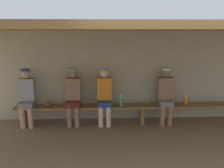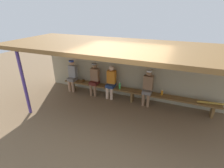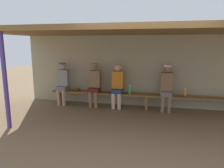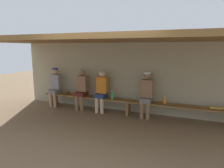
{
  "view_description": "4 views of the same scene",
  "coord_description": "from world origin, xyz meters",
  "px_view_note": "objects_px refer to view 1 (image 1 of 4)",
  "views": [
    {
      "loc": [
        -0.93,
        -3.56,
        2.17
      ],
      "look_at": [
        -0.72,
        1.35,
        1.03
      ],
      "focal_mm": 36.17,
      "sensor_mm": 36.0,
      "label": 1
    },
    {
      "loc": [
        1.44,
        -4.11,
        3.32
      ],
      "look_at": [
        -0.65,
        1.07,
        0.82
      ],
      "focal_mm": 27.07,
      "sensor_mm": 36.0,
      "label": 2
    },
    {
      "loc": [
        0.29,
        -4.52,
        1.93
      ],
      "look_at": [
        -0.96,
        1.08,
        0.82
      ],
      "focal_mm": 33.23,
      "sensor_mm": 36.0,
      "label": 3
    },
    {
      "loc": [
        1.75,
        -4.12,
        2.03
      ],
      "look_at": [
        -0.42,
        1.26,
        0.98
      ],
      "focal_mm": 32.11,
      "sensor_mm": 36.0,
      "label": 4
    }
  ],
  "objects_px": {
    "player_in_blue": "(165,93)",
    "water_bottle_green": "(186,100)",
    "water_bottle_clear": "(121,101)",
    "player_near_post": "(73,94)",
    "bench": "(142,108)",
    "player_with_sunglasses": "(104,95)",
    "baseball_glove_tan": "(48,104)",
    "player_rightmost": "(27,95)"
  },
  "relations": [
    {
      "from": "water_bottle_green",
      "to": "water_bottle_clear",
      "type": "bearing_deg",
      "value": -176.76
    },
    {
      "from": "player_with_sunglasses",
      "to": "water_bottle_green",
      "type": "bearing_deg",
      "value": 1.3
    },
    {
      "from": "player_with_sunglasses",
      "to": "player_in_blue",
      "type": "bearing_deg",
      "value": 0.02
    },
    {
      "from": "bench",
      "to": "baseball_glove_tan",
      "type": "height_order",
      "value": "baseball_glove_tan"
    },
    {
      "from": "bench",
      "to": "water_bottle_green",
      "type": "height_order",
      "value": "water_bottle_green"
    },
    {
      "from": "bench",
      "to": "player_in_blue",
      "type": "relative_size",
      "value": 4.46
    },
    {
      "from": "bench",
      "to": "player_in_blue",
      "type": "bearing_deg",
      "value": 0.37
    },
    {
      "from": "player_with_sunglasses",
      "to": "player_near_post",
      "type": "distance_m",
      "value": 0.73
    },
    {
      "from": "player_in_blue",
      "to": "water_bottle_green",
      "type": "relative_size",
      "value": 6.3
    },
    {
      "from": "bench",
      "to": "player_near_post",
      "type": "height_order",
      "value": "player_near_post"
    },
    {
      "from": "player_near_post",
      "to": "water_bottle_green",
      "type": "relative_size",
      "value": 6.3
    },
    {
      "from": "water_bottle_clear",
      "to": "player_in_blue",
      "type": "bearing_deg",
      "value": 2.46
    },
    {
      "from": "player_in_blue",
      "to": "baseball_glove_tan",
      "type": "xyz_separation_m",
      "value": [
        -2.77,
        0.02,
        -0.24
      ]
    },
    {
      "from": "player_rightmost",
      "to": "player_with_sunglasses",
      "type": "bearing_deg",
      "value": -0.02
    },
    {
      "from": "baseball_glove_tan",
      "to": "bench",
      "type": "bearing_deg",
      "value": 98.45
    },
    {
      "from": "player_near_post",
      "to": "water_bottle_clear",
      "type": "height_order",
      "value": "player_near_post"
    },
    {
      "from": "player_with_sunglasses",
      "to": "water_bottle_clear",
      "type": "xyz_separation_m",
      "value": [
        0.38,
        -0.05,
        -0.14
      ]
    },
    {
      "from": "player_in_blue",
      "to": "player_rightmost",
      "type": "bearing_deg",
      "value": 180.0
    },
    {
      "from": "bench",
      "to": "water_bottle_clear",
      "type": "distance_m",
      "value": 0.55
    },
    {
      "from": "baseball_glove_tan",
      "to": "player_in_blue",
      "type": "bearing_deg",
      "value": 98.63
    },
    {
      "from": "bench",
      "to": "player_with_sunglasses",
      "type": "distance_m",
      "value": 0.96
    },
    {
      "from": "player_in_blue",
      "to": "water_bottle_clear",
      "type": "relative_size",
      "value": 5.01
    },
    {
      "from": "bench",
      "to": "water_bottle_clear",
      "type": "bearing_deg",
      "value": -175.3
    },
    {
      "from": "player_near_post",
      "to": "player_rightmost",
      "type": "bearing_deg",
      "value": 180.0
    },
    {
      "from": "bench",
      "to": "player_rightmost",
      "type": "distance_m",
      "value": 2.72
    },
    {
      "from": "player_near_post",
      "to": "water_bottle_green",
      "type": "bearing_deg",
      "value": 0.94
    },
    {
      "from": "water_bottle_green",
      "to": "baseball_glove_tan",
      "type": "relative_size",
      "value": 0.89
    },
    {
      "from": "player_in_blue",
      "to": "player_rightmost",
      "type": "xyz_separation_m",
      "value": [
        -3.25,
        0.0,
        0.0
      ]
    },
    {
      "from": "player_with_sunglasses",
      "to": "water_bottle_green",
      "type": "xyz_separation_m",
      "value": [
        1.97,
        0.04,
        -0.17
      ]
    },
    {
      "from": "water_bottle_clear",
      "to": "player_near_post",
      "type": "bearing_deg",
      "value": 177.64
    },
    {
      "from": "baseball_glove_tan",
      "to": "player_rightmost",
      "type": "bearing_deg",
      "value": -78.68
    },
    {
      "from": "player_near_post",
      "to": "baseball_glove_tan",
      "type": "xyz_separation_m",
      "value": [
        -0.59,
        0.02,
        -0.24
      ]
    },
    {
      "from": "baseball_glove_tan",
      "to": "water_bottle_green",
      "type": "bearing_deg",
      "value": 99.47
    },
    {
      "from": "bench",
      "to": "player_near_post",
      "type": "relative_size",
      "value": 4.46
    },
    {
      "from": "player_near_post",
      "to": "player_rightmost",
      "type": "xyz_separation_m",
      "value": [
        -1.07,
        0.0,
        0.0
      ]
    },
    {
      "from": "water_bottle_clear",
      "to": "player_rightmost",
      "type": "bearing_deg",
      "value": 178.8
    },
    {
      "from": "player_in_blue",
      "to": "water_bottle_green",
      "type": "xyz_separation_m",
      "value": [
        0.52,
        0.04,
        -0.19
      ]
    },
    {
      "from": "player_in_blue",
      "to": "water_bottle_clear",
      "type": "height_order",
      "value": "player_in_blue"
    },
    {
      "from": "water_bottle_green",
      "to": "baseball_glove_tan",
      "type": "distance_m",
      "value": 3.3
    },
    {
      "from": "water_bottle_green",
      "to": "player_rightmost",
      "type": "bearing_deg",
      "value": -179.33
    },
    {
      "from": "bench",
      "to": "player_near_post",
      "type": "distance_m",
      "value": 1.67
    },
    {
      "from": "bench",
      "to": "water_bottle_clear",
      "type": "xyz_separation_m",
      "value": [
        -0.51,
        -0.04,
        0.2
      ]
    }
  ]
}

